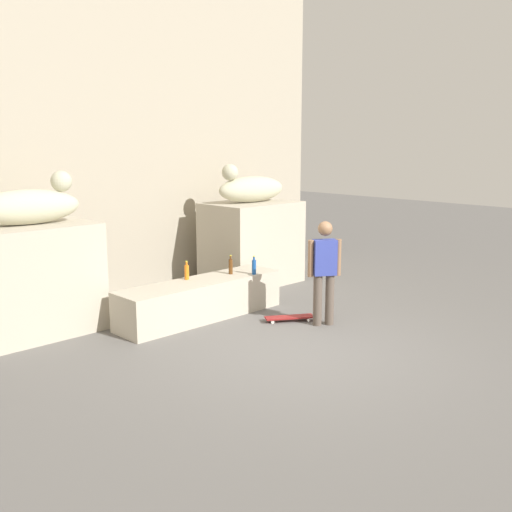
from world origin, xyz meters
TOP-DOWN VIEW (x-y plane):
  - ground_plane at (0.00, 0.00)m, footprint 40.00×40.00m
  - facade_wall at (0.00, 4.86)m, footprint 10.10×0.60m
  - pedestal_left at (-2.31, 3.46)m, footprint 1.85×1.30m
  - pedestal_right at (2.31, 3.46)m, footprint 1.85×1.30m
  - statue_reclining_left at (-2.28, 3.46)m, footprint 1.65×0.71m
  - statue_reclining_right at (2.28, 3.46)m, footprint 1.63×0.67m
  - ledge_block at (0.00, 2.28)m, footprint 2.99×0.75m
  - skater at (1.16, 0.62)m, footprint 0.47×0.37m
  - skateboard at (0.91, 1.12)m, footprint 0.78×0.60m
  - bottle_orange at (-0.12, 2.50)m, footprint 0.08×0.08m
  - bottle_brown at (0.68, 2.30)m, footprint 0.07×0.07m
  - bottle_blue at (0.95, 1.99)m, footprint 0.07×0.07m

SIDE VIEW (x-z plane):
  - ground_plane at x=0.00m, z-range 0.00..0.00m
  - skateboard at x=0.91m, z-range 0.02..0.10m
  - ledge_block at x=0.00m, z-range 0.00..0.64m
  - bottle_orange at x=-0.12m, z-range 0.61..0.92m
  - bottle_blue at x=0.95m, z-range 0.61..0.93m
  - bottle_brown at x=0.68m, z-range 0.61..0.94m
  - pedestal_left at x=-2.31m, z-range 0.00..1.67m
  - pedestal_right at x=2.31m, z-range 0.00..1.67m
  - skater at x=1.16m, z-range 0.09..1.76m
  - statue_reclining_left at x=-2.28m, z-range 1.57..2.34m
  - statue_reclining_right at x=2.28m, z-range 1.57..2.34m
  - facade_wall at x=0.00m, z-range 0.00..6.29m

